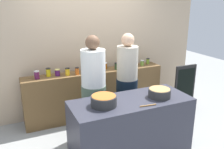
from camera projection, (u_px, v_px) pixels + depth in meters
ground at (121, 143)px, 3.84m from camera, size 12.00×12.00×0.00m
storefront_wall at (89, 37)px, 4.66m from camera, size 4.80×0.12×3.00m
display_shelf at (96, 93)px, 4.67m from camera, size 2.70×0.36×0.91m
prep_table at (131, 128)px, 3.45m from camera, size 1.70×0.70×0.86m
preserve_jar_0 at (37, 75)px, 4.06m from camera, size 0.09×0.09×0.14m
preserve_jar_1 at (48, 72)px, 4.20m from camera, size 0.08×0.08×0.15m
preserve_jar_2 at (57, 72)px, 4.24m from camera, size 0.09×0.09×0.12m
preserve_jar_3 at (67, 72)px, 4.26m from camera, size 0.08×0.08×0.13m
preserve_jar_4 at (77, 71)px, 4.30m from camera, size 0.07×0.07×0.13m
preserve_jar_5 at (86, 68)px, 4.48m from camera, size 0.08×0.08×0.14m
preserve_jar_6 at (94, 68)px, 4.51m from camera, size 0.07×0.07×0.14m
preserve_jar_7 at (100, 66)px, 4.60m from camera, size 0.08×0.08×0.14m
preserve_jar_8 at (105, 66)px, 4.66m from camera, size 0.07×0.07×0.12m
preserve_jar_9 at (117, 66)px, 4.63m from camera, size 0.09×0.09×0.13m
preserve_jar_10 at (126, 64)px, 4.77m from camera, size 0.09×0.09×0.11m
preserve_jar_11 at (134, 63)px, 4.87m from camera, size 0.08×0.08×0.13m
preserve_jar_12 at (142, 63)px, 4.92m from camera, size 0.07×0.07×0.11m
preserve_jar_13 at (148, 61)px, 5.03m from camera, size 0.07×0.07×0.12m
cooking_pot_left at (104, 101)px, 3.13m from camera, size 0.34×0.34×0.14m
cooking_pot_center at (159, 93)px, 3.41m from camera, size 0.32×0.32×0.13m
wooden_spoon at (148, 105)px, 3.13m from camera, size 0.23×0.04×0.02m
cook_with_tongs at (94, 94)px, 3.79m from camera, size 0.39×0.39×1.70m
cook_in_cap at (127, 87)px, 4.12m from camera, size 0.37×0.37×1.68m
chalkboard_sign at (185, 88)px, 4.89m from camera, size 0.49×0.05×0.95m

